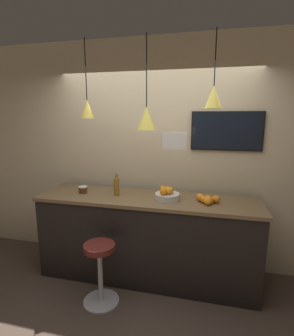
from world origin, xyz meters
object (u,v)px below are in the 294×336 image
Objects in this scene: bar_stool at (100,265)px; fruit_bowl at (167,195)px; juice_bottle at (117,186)px; mounted_tv at (227,131)px; spread_jar at (83,190)px.

bar_stool is 2.38× the size of fruit_bowl.
bar_stool is at bearing -137.46° from fruit_bowl.
fruit_bowl is 1.06× the size of juice_bottle.
juice_bottle reaches higher than fruit_bowl.
mounted_tv is (0.63, 0.42, 0.70)m from fruit_bowl.
spread_jar reaches higher than bar_stool.
juice_bottle is at bearing -161.55° from mounted_tv.
spread_jar is at bearing 128.74° from bar_stool.
juice_bottle is 0.32× the size of mounted_tv.
spread_jar is 1.88m from mounted_tv.
bar_stool is at bearing -51.26° from spread_jar.
spread_jar is (-1.05, 0.00, -0.02)m from fruit_bowl.
juice_bottle reaches higher than spread_jar.
fruit_bowl is at bearing -0.46° from juice_bottle.
bar_stool is 2.07m from mounted_tv.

